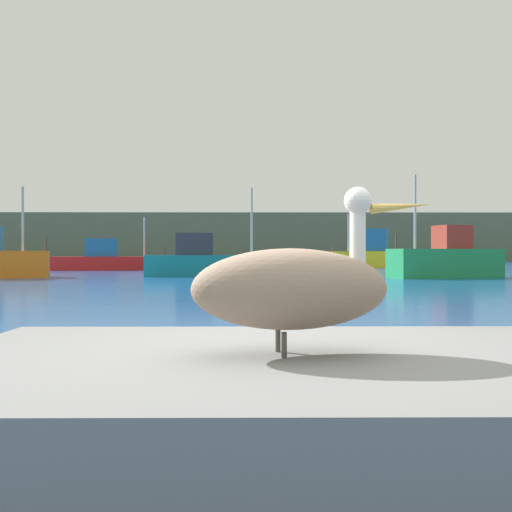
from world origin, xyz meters
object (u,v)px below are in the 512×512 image
object	(u,v)px
mooring_buoy	(297,289)
fishing_boat_teal	(209,261)
fishing_boat_green	(446,259)
fishing_boat_red	(108,260)
fishing_boat_yellow	(374,254)
pelican	(293,287)

from	to	relation	value
mooring_buoy	fishing_boat_teal	bearing A→B (deg)	103.58
fishing_boat_green	mooring_buoy	xyz separation A→B (m)	(-8.17, -11.87, -0.62)
fishing_boat_red	fishing_boat_teal	world-z (taller)	fishing_boat_teal
fishing_boat_green	mooring_buoy	size ratio (longest dim) A/B	11.05
fishing_boat_green	fishing_boat_yellow	world-z (taller)	fishing_boat_green
fishing_boat_green	fishing_boat_red	bearing A→B (deg)	-47.87
pelican	fishing_boat_red	size ratio (longest dim) A/B	0.17
fishing_boat_red	fishing_boat_yellow	bearing A→B (deg)	0.41
fishing_boat_red	fishing_boat_yellow	world-z (taller)	fishing_boat_yellow
fishing_boat_teal	fishing_boat_yellow	world-z (taller)	fishing_boat_teal
fishing_boat_teal	pelican	bearing A→B (deg)	-90.01
pelican	mooring_buoy	size ratio (longest dim) A/B	2.73
fishing_boat_green	mooring_buoy	world-z (taller)	fishing_boat_green
fishing_boat_red	fishing_boat_green	bearing A→B (deg)	-45.12
fishing_boat_green	fishing_boat_yellow	xyz separation A→B (m)	(0.58, 17.16, 0.22)
fishing_boat_teal	fishing_boat_yellow	distance (m)	19.33
fishing_boat_teal	fishing_boat_yellow	bearing A→B (deg)	45.21
fishing_boat_teal	fishing_boat_green	bearing A→B (deg)	-16.28
fishing_boat_green	fishing_boat_yellow	distance (m)	17.17
pelican	fishing_boat_green	size ratio (longest dim) A/B	0.25
fishing_boat_teal	mooring_buoy	world-z (taller)	fishing_boat_teal
fishing_boat_green	fishing_boat_red	size ratio (longest dim) A/B	0.69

